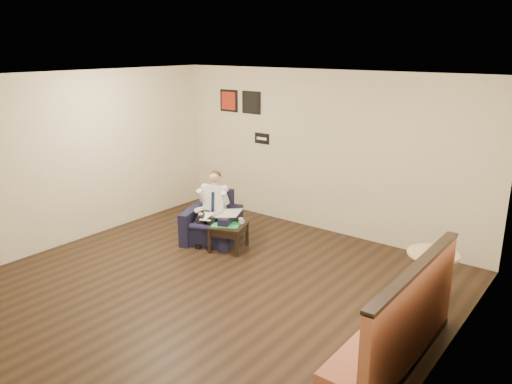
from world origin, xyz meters
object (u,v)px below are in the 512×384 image
Objects in this scene: coffee_mug at (241,221)px; smartphone at (234,222)px; seated_man at (209,211)px; cafe_table at (430,281)px; green_folder at (226,224)px; side_table at (229,237)px; armchair at (212,218)px; banquette at (393,313)px.

coffee_mug is 0.68× the size of smartphone.
cafe_table is at bearing -20.37° from seated_man.
side_table is at bearing 52.61° from green_folder.
smartphone is at bearing 84.96° from green_folder.
green_folder reaches higher than smartphone.
side_table is at bearing -22.42° from seated_man.
armchair is at bearing 166.80° from side_table.
green_folder is 3.51m from banquette.
seated_man is at bearing -164.14° from coffee_mug.
armchair reaches higher than green_folder.
seated_man is 3.64m from cafe_table.
seated_man reaches higher than green_folder.
green_folder is 3.24m from cafe_table.
green_folder reaches higher than side_table.
cafe_table is (3.64, 0.06, -0.18)m from seated_man.
coffee_mug reaches higher than green_folder.
coffee_mug is at bearing 155.72° from banquette.
coffee_mug reaches higher than smartphone.
coffee_mug is at bearing -7.10° from smartphone.
seated_man is at bearing -169.00° from smartphone.
banquette is at bearing -41.35° from armchair.
coffee_mug is at bearing 178.20° from cafe_table.
side_table is at bearing -127.39° from coffee_mug.
armchair is at bearing 159.93° from banquette.
side_table is 0.68× the size of cafe_table.
banquette is 2.90× the size of cafe_table.
green_folder is at bearing -38.38° from armchair.
cafe_table is (3.68, -0.04, -0.03)m from armchair.
banquette is at bearing -24.28° from coffee_mug.
seated_man is 0.46m from smartphone.
seated_man is 0.57m from coffee_mug.
seated_man reaches higher than cafe_table.
cafe_table is (-0.05, 1.32, -0.18)m from banquette.
armchair is 6.35× the size of smartphone.
side_table is (0.46, -0.11, -0.20)m from armchair.
armchair reaches higher than cafe_table.
banquette is (3.29, -1.23, 0.13)m from green_folder.
cafe_table reaches higher than side_table.
armchair is at bearing 162.90° from green_folder.
seated_man is 8.42× the size of smartphone.
green_folder is at bearing 159.54° from banquette.
smartphone is at bearing -1.36° from seated_man.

